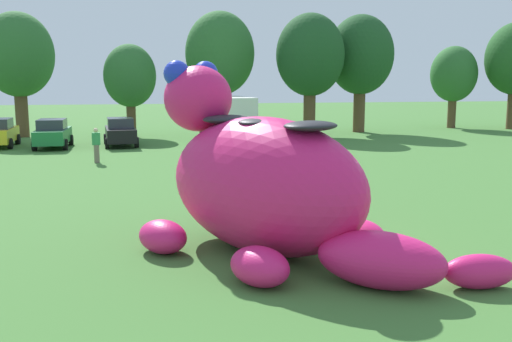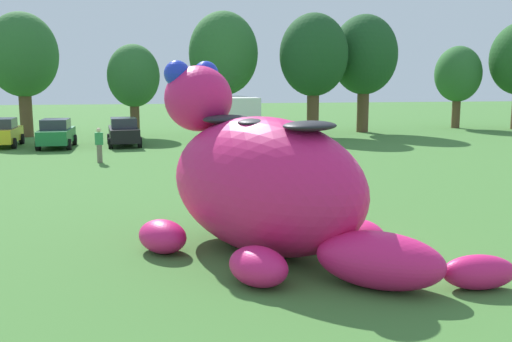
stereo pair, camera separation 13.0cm
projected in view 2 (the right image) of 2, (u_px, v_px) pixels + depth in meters
ground_plane at (319, 252)px, 13.85m from camera, size 160.00×160.00×0.00m
giant_inflatable_creature at (264, 183)px, 13.62m from camera, size 7.71×7.37×4.59m
car_yellow at (2, 133)px, 34.72m from camera, size 2.08×4.17×1.72m
car_green at (56, 133)px, 34.23m from camera, size 1.97×4.12×1.72m
car_black at (124, 132)px, 35.23m from camera, size 2.26×4.26×1.72m
box_truck at (230, 118)px, 36.69m from camera, size 3.16×6.64×2.95m
tree_mid_left at (22, 56)px, 39.84m from camera, size 4.86×4.86×8.62m
tree_centre_left at (134, 76)px, 40.23m from camera, size 3.63×3.63×6.45m
tree_centre at (223, 54)px, 41.47m from camera, size 4.98×4.98×8.84m
tree_centre_right at (314, 56)px, 40.96m from camera, size 4.88×4.88×8.66m
tree_mid_right at (364, 56)px, 43.35m from camera, size 4.97×4.97×8.82m
tree_right at (458, 75)px, 47.13m from camera, size 3.77×3.77×6.69m
spectator_near_inflatable at (99, 145)px, 28.26m from camera, size 0.38×0.26×1.71m
spectator_by_cars at (291, 157)px, 24.10m from camera, size 0.38×0.26×1.71m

